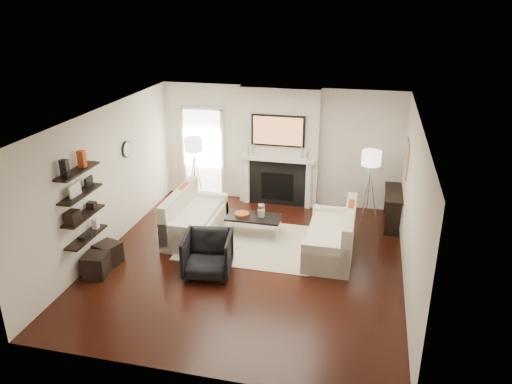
% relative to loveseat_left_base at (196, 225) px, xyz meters
% --- Properties ---
extents(room_envelope, '(6.00, 6.00, 6.00)m').
position_rel_loveseat_left_base_xyz_m(room_envelope, '(1.31, -0.84, 1.14)').
color(room_envelope, black).
rests_on(room_envelope, ground).
extents(chimney_breast, '(1.80, 0.25, 2.70)m').
position_rel_loveseat_left_base_xyz_m(chimney_breast, '(1.31, 2.04, 1.14)').
color(chimney_breast, silver).
rests_on(chimney_breast, floor).
extents(fireplace_surround, '(1.30, 0.02, 1.04)m').
position_rel_loveseat_left_base_xyz_m(fireplace_surround, '(1.31, 1.90, 0.31)').
color(fireplace_surround, black).
rests_on(fireplace_surround, floor).
extents(firebox, '(0.75, 0.02, 0.65)m').
position_rel_loveseat_left_base_xyz_m(firebox, '(1.31, 1.90, 0.24)').
color(firebox, black).
rests_on(firebox, floor).
extents(mantel_pilaster_l, '(0.12, 0.08, 1.10)m').
position_rel_loveseat_left_base_xyz_m(mantel_pilaster_l, '(0.59, 1.87, 0.34)').
color(mantel_pilaster_l, white).
rests_on(mantel_pilaster_l, floor).
extents(mantel_pilaster_r, '(0.12, 0.08, 1.10)m').
position_rel_loveseat_left_base_xyz_m(mantel_pilaster_r, '(2.03, 1.87, 0.34)').
color(mantel_pilaster_r, white).
rests_on(mantel_pilaster_r, floor).
extents(mantel_shelf, '(1.70, 0.18, 0.07)m').
position_rel_loveseat_left_base_xyz_m(mantel_shelf, '(1.31, 1.85, 0.91)').
color(mantel_shelf, white).
rests_on(mantel_shelf, chimney_breast).
extents(tv_body, '(1.20, 0.06, 0.70)m').
position_rel_loveseat_left_base_xyz_m(tv_body, '(1.31, 1.88, 1.57)').
color(tv_body, black).
rests_on(tv_body, chimney_breast).
extents(tv_screen, '(1.10, 0.00, 0.62)m').
position_rel_loveseat_left_base_xyz_m(tv_screen, '(1.31, 1.85, 1.57)').
color(tv_screen, '#BF723F').
rests_on(tv_screen, tv_body).
extents(candlestick_l_tall, '(0.04, 0.04, 0.30)m').
position_rel_loveseat_left_base_xyz_m(candlestick_l_tall, '(0.76, 1.86, 1.09)').
color(candlestick_l_tall, silver).
rests_on(candlestick_l_tall, mantel_shelf).
extents(candlestick_l_short, '(0.04, 0.04, 0.24)m').
position_rel_loveseat_left_base_xyz_m(candlestick_l_short, '(0.63, 1.86, 1.06)').
color(candlestick_l_short, silver).
rests_on(candlestick_l_short, mantel_shelf).
extents(candlestick_r_tall, '(0.04, 0.04, 0.30)m').
position_rel_loveseat_left_base_xyz_m(candlestick_r_tall, '(1.86, 1.86, 1.09)').
color(candlestick_r_tall, silver).
rests_on(candlestick_r_tall, mantel_shelf).
extents(candlestick_r_short, '(0.04, 0.04, 0.24)m').
position_rel_loveseat_left_base_xyz_m(candlestick_r_short, '(1.99, 1.86, 1.06)').
color(candlestick_r_short, silver).
rests_on(candlestick_r_short, mantel_shelf).
extents(hallway_panel, '(0.90, 0.02, 2.10)m').
position_rel_loveseat_left_base_xyz_m(hallway_panel, '(-0.54, 2.14, 0.84)').
color(hallway_panel, white).
rests_on(hallway_panel, floor).
extents(door_trim_l, '(0.06, 0.06, 2.16)m').
position_rel_loveseat_left_base_xyz_m(door_trim_l, '(-1.02, 2.12, 0.84)').
color(door_trim_l, white).
rests_on(door_trim_l, floor).
extents(door_trim_r, '(0.06, 0.06, 2.16)m').
position_rel_loveseat_left_base_xyz_m(door_trim_r, '(-0.06, 2.12, 0.84)').
color(door_trim_r, white).
rests_on(door_trim_r, floor).
extents(door_trim_top, '(1.02, 0.06, 0.06)m').
position_rel_loveseat_left_base_xyz_m(door_trim_top, '(-0.54, 2.12, 1.92)').
color(door_trim_top, white).
rests_on(door_trim_top, wall_back).
extents(rug, '(2.60, 2.00, 0.01)m').
position_rel_loveseat_left_base_xyz_m(rug, '(1.16, -0.11, -0.20)').
color(rug, '#C0B29D').
rests_on(rug, floor).
extents(loveseat_left_base, '(0.85, 1.80, 0.42)m').
position_rel_loveseat_left_base_xyz_m(loveseat_left_base, '(0.00, 0.00, 0.00)').
color(loveseat_left_base, beige).
rests_on(loveseat_left_base, floor).
extents(loveseat_left_back, '(0.18, 1.80, 0.80)m').
position_rel_loveseat_left_base_xyz_m(loveseat_left_back, '(-0.33, 0.00, 0.32)').
color(loveseat_left_back, beige).
rests_on(loveseat_left_back, floor).
extents(loveseat_left_arm_n, '(0.85, 0.18, 0.60)m').
position_rel_loveseat_left_base_xyz_m(loveseat_left_arm_n, '(0.00, -0.81, 0.09)').
color(loveseat_left_arm_n, beige).
rests_on(loveseat_left_arm_n, floor).
extents(loveseat_left_arm_s, '(0.85, 0.18, 0.60)m').
position_rel_loveseat_left_base_xyz_m(loveseat_left_arm_s, '(0.00, 0.81, 0.09)').
color(loveseat_left_arm_s, beige).
rests_on(loveseat_left_arm_s, floor).
extents(loveseat_left_cushion, '(0.63, 1.44, 0.10)m').
position_rel_loveseat_left_base_xyz_m(loveseat_left_cushion, '(0.05, 0.00, 0.26)').
color(loveseat_left_cushion, beige).
rests_on(loveseat_left_cushion, loveseat_left_base).
extents(pillow_left_orange, '(0.10, 0.42, 0.42)m').
position_rel_loveseat_left_base_xyz_m(pillow_left_orange, '(-0.33, 0.30, 0.52)').
color(pillow_left_orange, '#B13D15').
rests_on(pillow_left_orange, loveseat_left_cushion).
extents(pillow_left_charcoal, '(0.10, 0.40, 0.40)m').
position_rel_loveseat_left_base_xyz_m(pillow_left_charcoal, '(-0.33, -0.30, 0.51)').
color(pillow_left_charcoal, black).
rests_on(pillow_left_charcoal, loveseat_left_cushion).
extents(loveseat_right_base, '(0.85, 1.80, 0.42)m').
position_rel_loveseat_left_base_xyz_m(loveseat_right_base, '(2.72, -0.17, 0.00)').
color(loveseat_right_base, beige).
rests_on(loveseat_right_base, floor).
extents(loveseat_right_back, '(0.18, 1.80, 0.80)m').
position_rel_loveseat_left_base_xyz_m(loveseat_right_back, '(3.06, -0.17, 0.32)').
color(loveseat_right_back, beige).
rests_on(loveseat_right_back, floor).
extents(loveseat_right_arm_n, '(0.85, 0.18, 0.60)m').
position_rel_loveseat_left_base_xyz_m(loveseat_right_arm_n, '(2.72, -0.98, 0.09)').
color(loveseat_right_arm_n, beige).
rests_on(loveseat_right_arm_n, floor).
extents(loveseat_right_arm_s, '(0.85, 0.18, 0.60)m').
position_rel_loveseat_left_base_xyz_m(loveseat_right_arm_s, '(2.72, 0.64, 0.09)').
color(loveseat_right_arm_s, beige).
rests_on(loveseat_right_arm_s, floor).
extents(loveseat_right_cushion, '(0.63, 1.44, 0.10)m').
position_rel_loveseat_left_base_xyz_m(loveseat_right_cushion, '(2.67, -0.17, 0.26)').
color(loveseat_right_cushion, beige).
rests_on(loveseat_right_cushion, loveseat_right_base).
extents(pillow_right_orange, '(0.10, 0.42, 0.42)m').
position_rel_loveseat_left_base_xyz_m(pillow_right_orange, '(3.06, 0.13, 0.52)').
color(pillow_right_orange, '#B13D15').
rests_on(pillow_right_orange, loveseat_right_cushion).
extents(pillow_right_charcoal, '(0.10, 0.40, 0.40)m').
position_rel_loveseat_left_base_xyz_m(pillow_right_charcoal, '(3.06, -0.47, 0.51)').
color(pillow_right_charcoal, black).
rests_on(pillow_right_charcoal, loveseat_right_cushion).
extents(coffee_table, '(1.10, 0.55, 0.04)m').
position_rel_loveseat_left_base_xyz_m(coffee_table, '(1.16, 0.24, 0.19)').
color(coffee_table, black).
rests_on(coffee_table, floor).
extents(coffee_leg_nw, '(0.02, 0.02, 0.38)m').
position_rel_loveseat_left_base_xyz_m(coffee_leg_nw, '(0.66, 0.02, -0.02)').
color(coffee_leg_nw, silver).
rests_on(coffee_leg_nw, floor).
extents(coffee_leg_ne, '(0.02, 0.02, 0.38)m').
position_rel_loveseat_left_base_xyz_m(coffee_leg_ne, '(1.66, 0.02, -0.02)').
color(coffee_leg_ne, silver).
rests_on(coffee_leg_ne, floor).
extents(coffee_leg_sw, '(0.02, 0.02, 0.38)m').
position_rel_loveseat_left_base_xyz_m(coffee_leg_sw, '(0.66, 0.46, -0.02)').
color(coffee_leg_sw, silver).
rests_on(coffee_leg_sw, floor).
extents(coffee_leg_se, '(0.02, 0.02, 0.38)m').
position_rel_loveseat_left_base_xyz_m(coffee_leg_se, '(1.66, 0.46, -0.02)').
color(coffee_leg_se, silver).
rests_on(coffee_leg_se, floor).
extents(hurricane_glass, '(0.14, 0.14, 0.25)m').
position_rel_loveseat_left_base_xyz_m(hurricane_glass, '(1.31, 0.24, 0.35)').
color(hurricane_glass, white).
rests_on(hurricane_glass, coffee_table).
extents(hurricane_candle, '(0.11, 0.11, 0.17)m').
position_rel_loveseat_left_base_xyz_m(hurricane_candle, '(1.31, 0.24, 0.29)').
color(hurricane_candle, white).
rests_on(hurricane_candle, coffee_table).
extents(copper_bowl, '(0.30, 0.30, 0.05)m').
position_rel_loveseat_left_base_xyz_m(copper_bowl, '(0.91, 0.24, 0.24)').
color(copper_bowl, '#D05722').
rests_on(copper_bowl, coffee_table).
extents(armchair, '(0.91, 0.87, 0.83)m').
position_rel_loveseat_left_base_xyz_m(armchair, '(0.72, -1.40, 0.21)').
color(armchair, black).
rests_on(armchair, floor).
extents(lamp_left_post, '(0.02, 0.02, 1.20)m').
position_rel_loveseat_left_base_xyz_m(lamp_left_post, '(-0.54, 1.51, 0.39)').
color(lamp_left_post, silver).
rests_on(lamp_left_post, floor).
extents(lamp_left_shade, '(0.40, 0.40, 0.30)m').
position_rel_loveseat_left_base_xyz_m(lamp_left_shade, '(-0.54, 1.51, 1.24)').
color(lamp_left_shade, white).
rests_on(lamp_left_shade, lamp_left_post).
extents(lamp_left_leg_a, '(0.25, 0.02, 1.23)m').
position_rel_loveseat_left_base_xyz_m(lamp_left_leg_a, '(-0.43, 1.51, 0.39)').
color(lamp_left_leg_a, silver).
rests_on(lamp_left_leg_a, floor).
extents(lamp_left_leg_b, '(0.14, 0.22, 1.23)m').
position_rel_loveseat_left_base_xyz_m(lamp_left_leg_b, '(-0.59, 1.60, 0.39)').
color(lamp_left_leg_b, silver).
rests_on(lamp_left_leg_b, floor).
extents(lamp_left_leg_c, '(0.14, 0.22, 1.23)m').
position_rel_loveseat_left_base_xyz_m(lamp_left_leg_c, '(-0.59, 1.41, 0.39)').
color(lamp_left_leg_c, silver).
rests_on(lamp_left_leg_c, floor).
extents(lamp_right_post, '(0.02, 0.02, 1.20)m').
position_rel_loveseat_left_base_xyz_m(lamp_right_post, '(3.36, 1.40, 0.39)').
color(lamp_right_post, silver).
rests_on(lamp_right_post, floor).
extents(lamp_right_shade, '(0.40, 0.40, 0.30)m').
position_rel_loveseat_left_base_xyz_m(lamp_right_shade, '(3.36, 1.40, 1.24)').
color(lamp_right_shade, white).
rests_on(lamp_right_shade, lamp_right_post).
extents(lamp_right_leg_a, '(0.25, 0.02, 1.23)m').
position_rel_loveseat_left_base_xyz_m(lamp_right_leg_a, '(3.47, 1.40, 0.39)').
color(lamp_right_leg_a, silver).
rests_on(lamp_right_leg_a, floor).
extents(lamp_right_leg_b, '(0.14, 0.22, 1.23)m').
position_rel_loveseat_left_base_xyz_m(lamp_right_leg_b, '(3.31, 1.49, 0.39)').
color(lamp_right_leg_b, silver).
rests_on(lamp_right_leg_b, floor).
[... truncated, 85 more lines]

